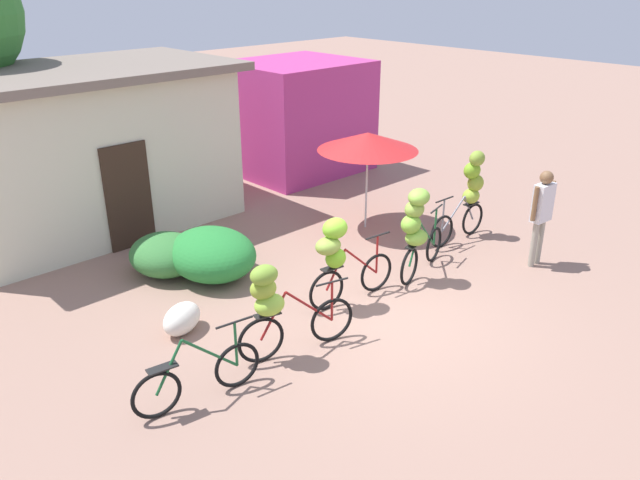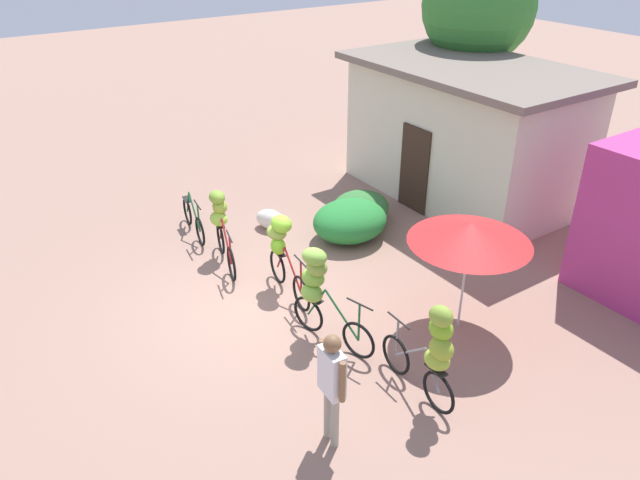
{
  "view_description": "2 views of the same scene",
  "coord_description": "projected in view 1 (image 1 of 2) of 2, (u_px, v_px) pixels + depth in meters",
  "views": [
    {
      "loc": [
        -6.42,
        -5.35,
        4.9
      ],
      "look_at": [
        -0.05,
        1.34,
        0.85
      ],
      "focal_mm": 34.88,
      "sensor_mm": 36.0,
      "label": 1
    },
    {
      "loc": [
        8.09,
        -4.13,
        6.33
      ],
      "look_at": [
        -0.26,
        1.51,
        0.77
      ],
      "focal_mm": 34.12,
      "sensor_mm": 36.0,
      "label": 2
    }
  ],
  "objects": [
    {
      "name": "ground_plane",
      "position": [
        382.0,
        314.0,
        9.57
      ],
      "size": [
        60.0,
        60.0,
        0.0
      ],
      "primitive_type": "plane",
      "color": "#957161"
    },
    {
      "name": "building_low",
      "position": [
        87.0,
        149.0,
        12.29
      ],
      "size": [
        5.8,
        3.54,
        3.19
      ],
      "color": "beige",
      "rests_on": "ground"
    },
    {
      "name": "shop_pink",
      "position": [
        297.0,
        117.0,
        15.95
      ],
      "size": [
        3.2,
        2.8,
        2.78
      ],
      "primitive_type": "cube",
      "color": "#B2347D",
      "rests_on": "ground"
    },
    {
      "name": "hedge_bush_front_left",
      "position": [
        165.0,
        254.0,
        10.75
      ],
      "size": [
        1.19,
        1.33,
        0.7
      ],
      "primitive_type": "ellipsoid",
      "color": "#357536",
      "rests_on": "ground"
    },
    {
      "name": "hedge_bush_front_right",
      "position": [
        212.0,
        254.0,
        10.59
      ],
      "size": [
        1.42,
        1.66,
        0.84
      ],
      "primitive_type": "ellipsoid",
      "color": "#267E34",
      "rests_on": "ground"
    },
    {
      "name": "market_umbrella",
      "position": [
        368.0,
        141.0,
        12.08
      ],
      "size": [
        1.99,
        1.99,
        1.98
      ],
      "color": "beige",
      "rests_on": "ground"
    },
    {
      "name": "bicycle_leftmost",
      "position": [
        198.0,
        377.0,
        7.53
      ],
      "size": [
        1.67,
        0.32,
        0.95
      ],
      "color": "black",
      "rests_on": "ground"
    },
    {
      "name": "bicycle_near_pile",
      "position": [
        277.0,
        304.0,
        8.2
      ],
      "size": [
        1.72,
        0.58,
        1.43
      ],
      "color": "black",
      "rests_on": "ground"
    },
    {
      "name": "bicycle_center_loaded",
      "position": [
        339.0,
        253.0,
        9.49
      ],
      "size": [
        1.68,
        0.42,
        1.47
      ],
      "color": "black",
      "rests_on": "ground"
    },
    {
      "name": "bicycle_by_shop",
      "position": [
        417.0,
        226.0,
        10.28
      ],
      "size": [
        1.67,
        0.58,
        1.65
      ],
      "color": "black",
      "rests_on": "ground"
    },
    {
      "name": "bicycle_rightmost",
      "position": [
        470.0,
        190.0,
        11.96
      ],
      "size": [
        1.61,
        0.38,
        1.74
      ],
      "color": "black",
      "rests_on": "ground"
    },
    {
      "name": "produce_sack",
      "position": [
        182.0,
        319.0,
        9.03
      ],
      "size": [
        0.82,
        0.69,
        0.44
      ],
      "primitive_type": "ellipsoid",
      "rotation": [
        0.0,
        0.0,
        0.43
      ],
      "color": "silver",
      "rests_on": "ground"
    },
    {
      "name": "person_vendor",
      "position": [
        542.0,
        208.0,
        10.75
      ],
      "size": [
        0.58,
        0.23,
        1.76
      ],
      "color": "gray",
      "rests_on": "ground"
    }
  ]
}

